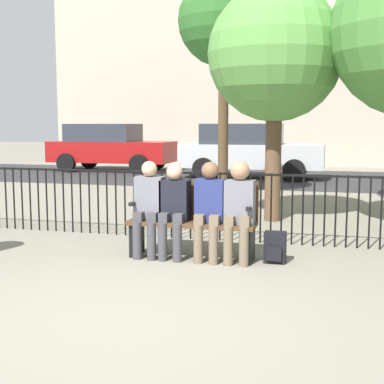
{
  "coord_description": "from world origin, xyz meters",
  "views": [
    {
      "loc": [
        1.62,
        -4.0,
        1.59
      ],
      "look_at": [
        0.0,
        2.07,
        0.8
      ],
      "focal_mm": 50.0,
      "sensor_mm": 36.0,
      "label": 1
    }
  ],
  "objects": [
    {
      "name": "ground_plane",
      "position": [
        0.0,
        0.0,
        0.0
      ],
      "size": [
        80.0,
        80.0,
        0.0
      ],
      "primitive_type": "plane",
      "color": "gray"
    },
    {
      "name": "park_bench",
      "position": [
        0.0,
        2.15,
        0.49
      ],
      "size": [
        1.53,
        0.45,
        0.92
      ],
      "color": "#4C331E",
      "rests_on": "ground"
    },
    {
      "name": "seated_person_0",
      "position": [
        -0.53,
        2.02,
        0.65
      ],
      "size": [
        0.34,
        0.39,
        1.16
      ],
      "color": "#3D3D42",
      "rests_on": "ground"
    },
    {
      "name": "seated_person_1",
      "position": [
        -0.21,
        2.02,
        0.63
      ],
      "size": [
        0.34,
        0.39,
        1.13
      ],
      "color": "#3D3D42",
      "rests_on": "ground"
    },
    {
      "name": "seated_person_2",
      "position": [
        0.22,
        2.02,
        0.65
      ],
      "size": [
        0.34,
        0.39,
        1.16
      ],
      "color": "brown",
      "rests_on": "ground"
    },
    {
      "name": "seated_person_3",
      "position": [
        0.58,
        2.02,
        0.67
      ],
      "size": [
        0.34,
        0.39,
        1.18
      ],
      "color": "brown",
      "rests_on": "ground"
    },
    {
      "name": "backpack",
      "position": [
        0.99,
        2.1,
        0.18
      ],
      "size": [
        0.25,
        0.21,
        0.36
      ],
      "color": "black",
      "rests_on": "ground"
    },
    {
      "name": "fence_railing",
      "position": [
        -0.02,
        3.11,
        0.56
      ],
      "size": [
        9.01,
        0.03,
        0.95
      ],
      "color": "black",
      "rests_on": "ground"
    },
    {
      "name": "tree_0",
      "position": [
        0.64,
        4.86,
        2.7
      ],
      "size": [
        2.18,
        2.18,
        3.82
      ],
      "color": "brown",
      "rests_on": "ground"
    },
    {
      "name": "tree_1",
      "position": [
        -0.7,
        7.25,
        3.71
      ],
      "size": [
        1.92,
        1.92,
        4.72
      ],
      "color": "#4C3823",
      "rests_on": "ground"
    },
    {
      "name": "street_surface",
      "position": [
        0.0,
        12.0,
        0.0
      ],
      "size": [
        24.0,
        6.0,
        0.01
      ],
      "color": "#2B2B2D",
      "rests_on": "ground"
    },
    {
      "name": "parked_car_1",
      "position": [
        -0.85,
        11.94,
        0.84
      ],
      "size": [
        4.2,
        1.94,
        1.62
      ],
      "color": "#B7B7BC",
      "rests_on": "ground"
    },
    {
      "name": "parked_car_2",
      "position": [
        -5.88,
        13.09,
        0.84
      ],
      "size": [
        4.2,
        1.94,
        1.62
      ],
      "color": "maroon",
      "rests_on": "ground"
    }
  ]
}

